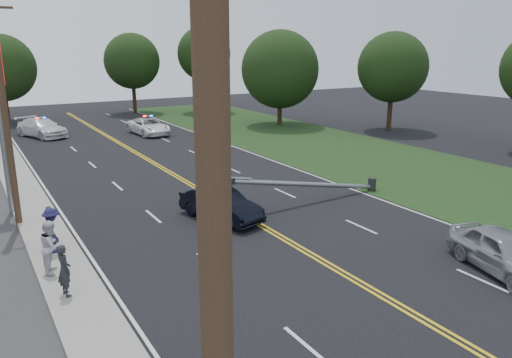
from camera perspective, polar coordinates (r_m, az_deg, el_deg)
ground at (r=17.51m, az=11.74°, el=-11.55°), size 120.00×120.00×0.00m
sidewalk at (r=22.84m, az=-22.90°, el=-5.83°), size 1.80×70.00×0.12m
grass_verge at (r=33.28m, az=17.46°, el=0.95°), size 12.00×80.00×0.01m
centerline_yellow at (r=25.17m, az=-3.69°, el=-2.84°), size 0.36×80.00×0.00m
traffic_signal at (r=45.70m, az=-6.01°, el=10.60°), size 0.28×0.41×7.05m
fallen_streetlight at (r=25.43m, az=6.78°, el=-0.59°), size 9.36×0.44×1.91m
utility_pole_mid at (r=23.57m, az=-26.81°, el=6.99°), size 1.60×0.28×10.00m
tree_6 at (r=57.36m, az=-27.09°, el=11.24°), size 6.71×6.71×8.83m
tree_7 at (r=60.12m, az=-13.99°, el=12.94°), size 6.28×6.28×9.05m
tree_8 at (r=59.83m, az=-5.97°, el=14.06°), size 6.16×6.16×9.80m
tree_9 at (r=49.49m, az=2.78°, el=12.40°), size 7.52×7.52×9.17m
tree_13 at (r=47.95m, az=15.37°, el=12.21°), size 6.34×6.34×8.92m
crashed_sedan at (r=22.79m, az=-4.04°, el=-2.93°), size 2.59×4.58×1.43m
waiting_sedan at (r=19.61m, az=26.50°, el=-7.49°), size 2.86×4.75×1.51m
emergency_a at (r=45.51m, az=-12.18°, el=5.90°), size 2.82×5.32×1.43m
emergency_b at (r=47.11m, az=-23.29°, el=5.42°), size 4.10×5.96×1.60m
bystander_a at (r=16.88m, az=-21.07°, el=-9.69°), size 0.51×0.68×1.70m
bystander_b at (r=18.68m, az=-22.34°, el=-7.14°), size 0.96×1.09×1.86m
bystander_c at (r=20.40m, az=-22.26°, el=-5.45°), size 0.74×1.17×1.74m
bystander_d at (r=21.30m, az=-22.48°, el=-4.89°), size 0.61×0.97×1.55m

